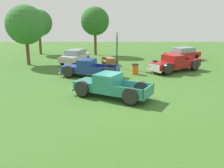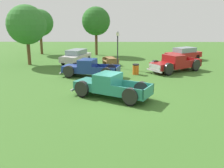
% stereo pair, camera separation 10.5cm
% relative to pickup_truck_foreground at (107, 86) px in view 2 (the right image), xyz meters
% --- Properties ---
extents(ground_plane, '(80.00, 80.00, 0.00)m').
position_rel_pickup_truck_foreground_xyz_m(ground_plane, '(1.11, -0.55, -0.74)').
color(ground_plane, '#3D6B28').
extents(pickup_truck_foreground, '(5.33, 3.97, 1.56)m').
position_rel_pickup_truck_foreground_xyz_m(pickup_truck_foreground, '(0.00, 0.00, 0.00)').
color(pickup_truck_foreground, '#2D8475').
rests_on(pickup_truck_foreground, ground_plane).
extents(pickup_truck_behind_left, '(5.52, 4.48, 1.64)m').
position_rel_pickup_truck_foreground_xyz_m(pickup_truck_behind_left, '(5.97, 7.88, 0.04)').
color(pickup_truck_behind_left, maroon).
rests_on(pickup_truck_behind_left, ground_plane).
extents(pickup_truck_behind_right, '(5.27, 2.94, 1.53)m').
position_rel_pickup_truck_foreground_xyz_m(pickup_truck_behind_right, '(-1.93, 5.81, -0.01)').
color(pickup_truck_behind_right, navy).
rests_on(pickup_truck_behind_right, ground_plane).
extents(sedan_distant_a, '(4.81, 3.95, 1.51)m').
position_rel_pickup_truck_foreground_xyz_m(sedan_distant_a, '(8.90, 15.05, 0.05)').
color(sedan_distant_a, '#B21E1E').
rests_on(sedan_distant_a, ground_plane).
extents(sedan_distant_b, '(3.14, 4.87, 1.51)m').
position_rel_pickup_truck_foreground_xyz_m(sedan_distant_b, '(-3.93, 12.75, 0.05)').
color(sedan_distant_b, silver).
rests_on(sedan_distant_b, ground_plane).
extents(lamp_post_near, '(0.36, 0.36, 3.70)m').
position_rel_pickup_truck_foreground_xyz_m(lamp_post_near, '(0.76, 9.72, 1.20)').
color(lamp_post_near, '#2D2D33').
rests_on(lamp_post_near, ground_plane).
extents(picnic_table, '(1.98, 2.18, 0.78)m').
position_rel_pickup_truck_foreground_xyz_m(picnic_table, '(0.01, 11.70, -0.25)').
color(picnic_table, olive).
rests_on(picnic_table, ground_plane).
extents(trash_can, '(0.59, 0.59, 0.95)m').
position_rel_pickup_truck_foreground_xyz_m(trash_can, '(2.38, 6.77, -0.26)').
color(trash_can, orange).
rests_on(trash_can, ground_plane).
extents(oak_tree_east, '(3.70, 3.70, 6.19)m').
position_rel_pickup_truck_foreground_xyz_m(oak_tree_east, '(-9.93, 20.00, 3.58)').
color(oak_tree_east, brown).
rests_on(oak_tree_east, ground_plane).
extents(oak_tree_west, '(3.82, 3.82, 6.49)m').
position_rel_pickup_truck_foreground_xyz_m(oak_tree_west, '(-2.09, 19.26, 3.82)').
color(oak_tree_west, brown).
rests_on(oak_tree_west, ground_plane).
extents(oak_tree_center, '(4.16, 4.16, 6.37)m').
position_rel_pickup_truck_foreground_xyz_m(oak_tree_center, '(-8.89, 11.58, 3.53)').
color(oak_tree_center, brown).
rests_on(oak_tree_center, ground_plane).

